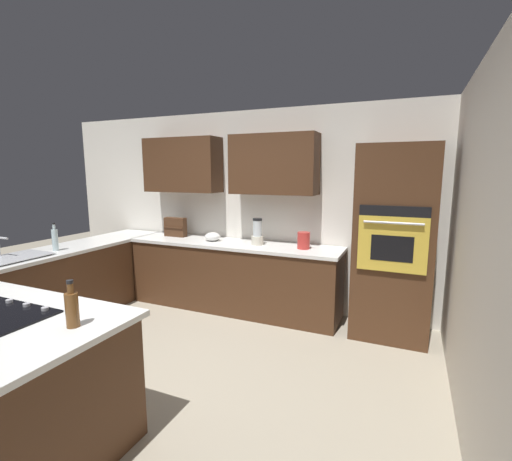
# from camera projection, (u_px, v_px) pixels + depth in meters

# --- Properties ---
(ground_plane) EXTENTS (14.00, 14.00, 0.00)m
(ground_plane) POSITION_uv_depth(u_px,v_px,m) (156.00, 376.00, 3.21)
(ground_plane) COLOR #9E937F
(wall_back) EXTENTS (6.00, 0.44, 2.60)m
(wall_back) POSITION_uv_depth(u_px,v_px,m) (245.00, 198.00, 4.85)
(wall_back) COLOR white
(wall_back) RESTS_ON ground
(wall_left) EXTENTS (0.10, 4.00, 2.60)m
(wall_left) POSITION_uv_depth(u_px,v_px,m) (484.00, 252.00, 2.31)
(wall_left) COLOR white
(wall_left) RESTS_ON ground
(lower_cabinets_back) EXTENTS (2.80, 0.60, 0.86)m
(lower_cabinets_back) POSITION_uv_depth(u_px,v_px,m) (233.00, 277.00, 4.74)
(lower_cabinets_back) COLOR #472B19
(lower_cabinets_back) RESTS_ON ground
(countertop_back) EXTENTS (2.84, 0.64, 0.04)m
(countertop_back) POSITION_uv_depth(u_px,v_px,m) (233.00, 244.00, 4.66)
(countertop_back) COLOR silver
(countertop_back) RESTS_ON lower_cabinets_back
(lower_cabinets_side) EXTENTS (0.60, 2.90, 0.86)m
(lower_cabinets_side) POSITION_uv_depth(u_px,v_px,m) (63.00, 287.00, 4.35)
(lower_cabinets_side) COLOR #472B19
(lower_cabinets_side) RESTS_ON ground
(countertop_side) EXTENTS (0.64, 2.94, 0.04)m
(countertop_side) POSITION_uv_depth(u_px,v_px,m) (59.00, 251.00, 4.28)
(countertop_side) COLOR silver
(countertop_side) RESTS_ON lower_cabinets_side
(wall_oven) EXTENTS (0.80, 0.66, 2.09)m
(wall_oven) POSITION_uv_depth(u_px,v_px,m) (393.00, 243.00, 3.87)
(wall_oven) COLOR #472B19
(wall_oven) RESTS_ON ground
(sink_unit) EXTENTS (0.46, 0.70, 0.23)m
(sink_unit) POSITION_uv_depth(u_px,v_px,m) (11.00, 258.00, 3.77)
(sink_unit) COLOR #515456
(sink_unit) RESTS_ON countertop_side
(blender) EXTENTS (0.15, 0.15, 0.33)m
(blender) POSITION_uv_depth(u_px,v_px,m) (257.00, 233.00, 4.50)
(blender) COLOR beige
(blender) RESTS_ON countertop_back
(mixing_bowl) EXTENTS (0.21, 0.21, 0.11)m
(mixing_bowl) POSITION_uv_depth(u_px,v_px,m) (213.00, 237.00, 4.77)
(mixing_bowl) COLOR white
(mixing_bowl) RESTS_ON countertop_back
(spice_rack) EXTENTS (0.33, 0.11, 0.27)m
(spice_rack) POSITION_uv_depth(u_px,v_px,m) (175.00, 227.00, 5.08)
(spice_rack) COLOR #472B19
(spice_rack) RESTS_ON countertop_back
(kettle) EXTENTS (0.15, 0.15, 0.20)m
(kettle) POSITION_uv_depth(u_px,v_px,m) (304.00, 240.00, 4.27)
(kettle) COLOR red
(kettle) RESTS_ON countertop_back
(dish_soap_bottle) EXTENTS (0.07, 0.07, 0.33)m
(dish_soap_bottle) POSITION_uv_depth(u_px,v_px,m) (55.00, 239.00, 4.16)
(dish_soap_bottle) COLOR silver
(dish_soap_bottle) RESTS_ON countertop_side
(second_bottle) EXTENTS (0.08, 0.08, 0.29)m
(second_bottle) POSITION_uv_depth(u_px,v_px,m) (72.00, 308.00, 2.11)
(second_bottle) COLOR brown
(second_bottle) RESTS_ON island_top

